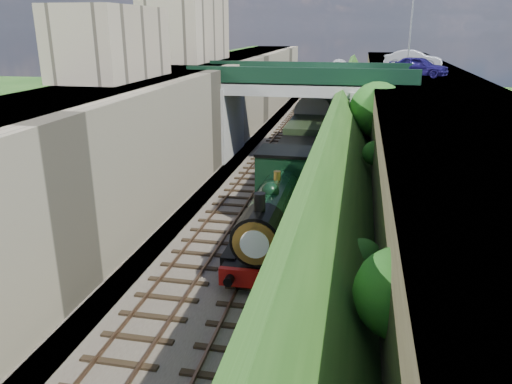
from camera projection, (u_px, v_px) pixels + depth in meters
name	position (u px, v px, depth m)	size (l,w,h in m)	color
ground	(202.00, 341.00, 16.52)	(160.00, 160.00, 0.00)	#1E4714
trackbed	(288.00, 173.00, 35.08)	(10.00, 90.00, 0.20)	#473F38
retaining_wall	(211.00, 122.00, 35.05)	(1.00, 90.00, 7.00)	#756B56
street_plateau_left	(164.00, 120.00, 35.72)	(6.00, 90.00, 7.00)	#262628
street_plateau_right	(434.00, 136.00, 32.31)	(8.00, 90.00, 6.25)	#262628
embankment_slope	(362.00, 142.00, 32.67)	(4.40, 90.00, 6.36)	#1E4714
track_left	(260.00, 169.00, 35.41)	(2.50, 90.00, 0.20)	black
track_right	(305.00, 172.00, 34.80)	(2.50, 90.00, 0.20)	black
road_bridge	(309.00, 108.00, 37.36)	(16.00, 6.40, 7.25)	gray
building_far	(186.00, 25.00, 43.24)	(5.00, 10.00, 6.00)	gray
building_near	(111.00, 43.00, 28.50)	(4.00, 8.00, 4.00)	gray
tree	(379.00, 112.00, 32.29)	(3.60, 3.80, 6.60)	black
lamppost	(411.00, 30.00, 42.43)	(0.87, 0.15, 6.00)	gray
car_blue	(419.00, 66.00, 37.94)	(1.77, 4.41, 1.50)	navy
car_silver	(413.00, 59.00, 44.79)	(1.74, 4.99, 1.64)	#BBBBC1
locomotive	(276.00, 210.00, 22.90)	(3.10, 10.23, 3.83)	black
tender	(296.00, 172.00, 29.83)	(2.70, 6.00, 3.05)	black
coach_front	(315.00, 126.00, 41.40)	(2.90, 18.00, 3.70)	black
coach_middle	(330.00, 96.00, 58.87)	(2.90, 18.00, 3.70)	black
coach_rear	(338.00, 80.00, 76.34)	(2.90, 18.00, 3.70)	black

